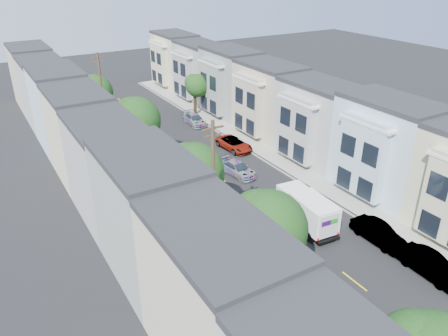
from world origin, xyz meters
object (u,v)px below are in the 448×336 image
object	(u,v)px
parked_left_c	(255,258)
parked_left_d	(175,183)
tree_far_r	(196,86)
utility_pole_far	(103,96)
tree_b	(266,230)
parked_right_c	(234,144)
parked_right_d	(194,119)
lead_sedan	(237,169)
fedex_truck	(307,209)
parked_right_a	(430,265)
utility_pole_near	(213,188)
parked_left_b	(334,333)
parked_right_b	(378,233)
tree_c	(193,174)
tree_d	(136,121)
tree_e	(95,92)

from	to	relation	value
parked_left_c	parked_left_d	world-z (taller)	parked_left_c
tree_far_r	utility_pole_far	size ratio (longest dim) A/B	0.57
tree_b	parked_left_c	xyz separation A→B (m)	(1.40, 3.02, -4.57)
parked_right_c	parked_right_d	world-z (taller)	parked_right_c
lead_sedan	parked_left_c	xyz separation A→B (m)	(-6.74, -12.85, 0.12)
fedex_truck	parked_right_a	bearing A→B (deg)	-64.68
utility_pole_near	parked_left_b	size ratio (longest dim) A/B	2.24
tree_far_r	parked_right_d	size ratio (longest dim) A/B	1.30
fedex_truck	parked_right_b	world-z (taller)	fedex_truck
tree_c	lead_sedan	bearing A→B (deg)	38.42
utility_pole_far	parked_left_c	bearing A→B (deg)	-87.26
fedex_truck	lead_sedan	distance (m)	10.70
utility_pole_far	parked_right_a	xyz separation A→B (m)	(11.20, -36.07, -4.39)
tree_c	parked_right_b	world-z (taller)	tree_c
parked_left_b	parked_left_d	xyz separation A→B (m)	(0.00, 20.85, -0.00)
parked_right_b	tree_d	bearing A→B (deg)	118.68
parked_left_c	parked_left_d	distance (m)	13.01
utility_pole_near	fedex_truck	world-z (taller)	utility_pole_near
parked_left_b	parked_right_d	bearing A→B (deg)	71.98
parked_right_a	parked_left_d	bearing A→B (deg)	117.78
parked_left_d	parked_right_b	xyz separation A→B (m)	(9.80, -15.32, 0.02)
tree_b	parked_left_d	xyz separation A→B (m)	(1.40, 16.04, -4.62)
utility_pole_near	tree_b	bearing A→B (deg)	-90.02
parked_right_d	lead_sedan	bearing A→B (deg)	-98.35
tree_b	fedex_truck	xyz separation A→B (m)	(7.91, 5.21, -3.79)
tree_e	parked_left_d	size ratio (longest dim) A/B	1.44
tree_d	utility_pole_near	size ratio (longest dim) A/B	0.78
tree_b	parked_left_d	distance (m)	16.75
parked_right_a	tree_e	bearing A→B (deg)	107.31
tree_b	lead_sedan	size ratio (longest dim) A/B	1.78
utility_pole_far	parked_right_a	size ratio (longest dim) A/B	2.18
lead_sedan	parked_right_a	size ratio (longest dim) A/B	0.95
utility_pole_far	parked_left_d	bearing A→B (deg)	-85.07
utility_pole_near	parked_left_c	world-z (taller)	utility_pole_near
tree_e	parked_right_c	xyz separation A→B (m)	(11.20, -14.33, -4.08)
fedex_truck	parked_right_d	world-z (taller)	fedex_truck
tree_b	tree_far_r	bearing A→B (deg)	68.88
tree_d	parked_right_d	distance (m)	15.55
parked_left_b	utility_pole_near	bearing A→B (deg)	94.44
tree_e	parked_right_d	distance (m)	12.79
utility_pole_far	parked_left_c	size ratio (longest dim) A/B	1.96
tree_d	tree_far_r	size ratio (longest dim) A/B	1.37
tree_b	parked_right_b	xyz separation A→B (m)	(11.20, 0.72, -4.60)
tree_e	tree_c	bearing A→B (deg)	-90.00
tree_e	parked_right_b	distance (m)	36.95
tree_c	utility_pole_near	distance (m)	3.14
parked_right_b	utility_pole_near	bearing A→B (deg)	153.87
tree_d	parked_right_c	bearing A→B (deg)	-0.16
tree_c	tree_b	bearing A→B (deg)	-90.00
parked_right_b	tree_b	bearing A→B (deg)	-176.08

